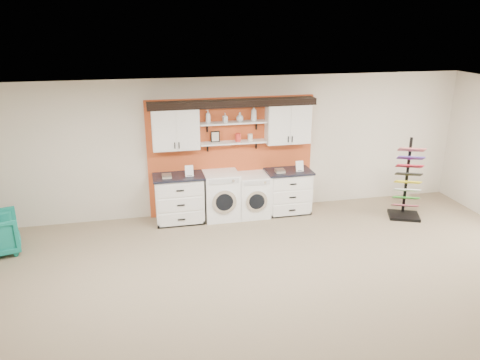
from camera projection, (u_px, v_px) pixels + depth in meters
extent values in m
plane|color=#8A785D|center=(291.00, 321.00, 6.30)|extent=(10.00, 10.00, 0.00)
plane|color=white|center=(299.00, 116.00, 5.39)|extent=(10.00, 10.00, 0.00)
plane|color=beige|center=(231.00, 146.00, 9.53)|extent=(10.00, 0.00, 10.00)
cube|color=#BF4A20|center=(232.00, 156.00, 9.57)|extent=(3.40, 0.07, 2.40)
cube|color=white|center=(175.00, 128.00, 8.96)|extent=(0.90, 0.34, 0.84)
cube|color=white|center=(164.00, 130.00, 8.76)|extent=(0.42, 0.01, 0.78)
cube|color=white|center=(188.00, 129.00, 8.85)|extent=(0.42, 0.01, 0.78)
cube|color=white|center=(288.00, 122.00, 9.42)|extent=(0.90, 0.34, 0.84)
cube|color=white|center=(280.00, 125.00, 9.22)|extent=(0.42, 0.01, 0.78)
cube|color=white|center=(301.00, 124.00, 9.31)|extent=(0.42, 0.01, 0.78)
cube|color=white|center=(233.00, 142.00, 9.31)|extent=(1.32, 0.28, 0.03)
cube|color=white|center=(233.00, 123.00, 9.18)|extent=(1.32, 0.28, 0.03)
cube|color=black|center=(233.00, 102.00, 9.06)|extent=(3.30, 0.40, 0.10)
cube|color=black|center=(235.00, 107.00, 8.91)|extent=(3.30, 0.04, 0.04)
cube|color=black|center=(215.00, 137.00, 9.24)|extent=(0.18, 0.02, 0.22)
cube|color=beige|center=(215.00, 137.00, 9.23)|extent=(0.14, 0.01, 0.18)
cylinder|color=red|center=(238.00, 137.00, 9.30)|extent=(0.11, 0.11, 0.16)
cylinder|color=silver|center=(250.00, 137.00, 9.35)|extent=(0.10, 0.10, 0.14)
cube|color=white|center=(179.00, 199.00, 9.29)|extent=(0.93, 0.60, 0.93)
cube|color=black|center=(181.00, 224.00, 9.18)|extent=(0.93, 0.06, 0.07)
cube|color=black|center=(178.00, 176.00, 9.13)|extent=(0.99, 0.66, 0.04)
cube|color=white|center=(180.00, 190.00, 8.91)|extent=(0.85, 0.02, 0.26)
cube|color=white|center=(181.00, 205.00, 9.01)|extent=(0.85, 0.02, 0.26)
cube|color=white|center=(181.00, 219.00, 9.10)|extent=(0.85, 0.02, 0.26)
cube|color=white|center=(288.00, 192.00, 9.76)|extent=(0.88, 0.60, 0.88)
cube|color=black|center=(291.00, 215.00, 9.64)|extent=(0.88, 0.06, 0.07)
cube|color=black|center=(288.00, 171.00, 9.61)|extent=(0.94, 0.66, 0.04)
cube|color=white|center=(293.00, 184.00, 9.38)|extent=(0.80, 0.02, 0.24)
cube|color=white|center=(292.00, 197.00, 9.48)|extent=(0.80, 0.02, 0.24)
cube|color=white|center=(292.00, 210.00, 9.57)|extent=(0.80, 0.02, 0.24)
cube|color=white|center=(221.00, 195.00, 9.45)|extent=(0.69, 0.66, 0.97)
cube|color=silver|center=(224.00, 181.00, 9.01)|extent=(0.59, 0.02, 0.10)
cylinder|color=silver|center=(224.00, 202.00, 9.15)|extent=(0.49, 0.05, 0.49)
cylinder|color=black|center=(224.00, 202.00, 9.13)|extent=(0.35, 0.03, 0.35)
cube|color=white|center=(252.00, 195.00, 9.60)|extent=(0.63, 0.66, 0.88)
cube|color=silver|center=(257.00, 183.00, 9.17)|extent=(0.54, 0.02, 0.09)
cylinder|color=silver|center=(257.00, 201.00, 9.30)|extent=(0.44, 0.05, 0.44)
cylinder|color=black|center=(257.00, 202.00, 9.27)|extent=(0.31, 0.03, 0.31)
cube|color=black|center=(404.00, 216.00, 9.61)|extent=(0.74, 0.69, 0.06)
cube|color=black|center=(407.00, 175.00, 9.51)|extent=(0.07, 0.07, 1.59)
cube|color=#A54453|center=(405.00, 205.00, 9.56)|extent=(0.57, 0.45, 0.14)
cube|color=green|center=(406.00, 198.00, 9.50)|extent=(0.57, 0.45, 0.14)
cube|color=white|center=(407.00, 190.00, 9.44)|extent=(0.57, 0.45, 0.14)
cube|color=yellow|center=(408.00, 182.00, 9.39)|extent=(0.57, 0.45, 0.14)
cube|color=black|center=(409.00, 174.00, 9.33)|extent=(0.57, 0.45, 0.14)
cube|color=red|center=(410.00, 166.00, 9.28)|extent=(0.57, 0.45, 0.14)
cube|color=#4A2EA2|center=(411.00, 158.00, 9.22)|extent=(0.57, 0.45, 0.14)
cube|color=#CD5D5B|center=(412.00, 150.00, 9.17)|extent=(0.57, 0.45, 0.14)
imported|color=silver|center=(208.00, 116.00, 9.03)|extent=(0.10, 0.10, 0.26)
imported|color=silver|center=(225.00, 118.00, 9.11)|extent=(0.10, 0.10, 0.18)
imported|color=silver|center=(240.00, 117.00, 9.17)|extent=(0.20, 0.20, 0.18)
imported|color=silver|center=(254.00, 113.00, 9.21)|extent=(0.14, 0.14, 0.30)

